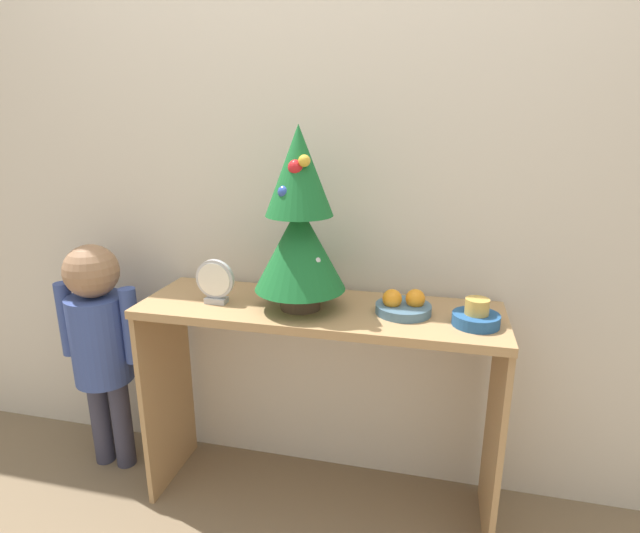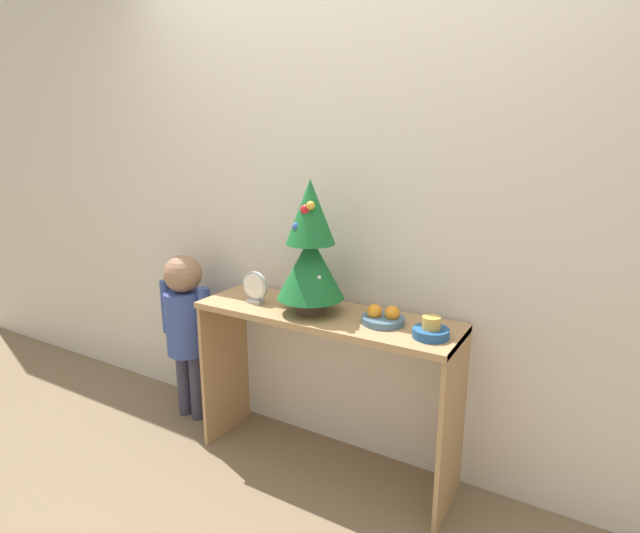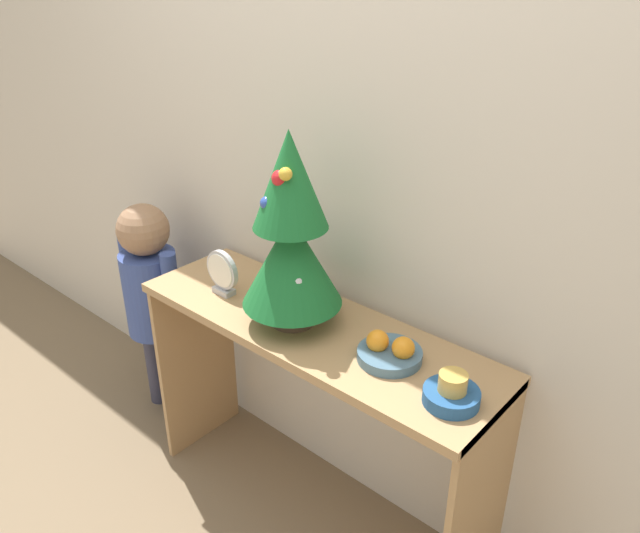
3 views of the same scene
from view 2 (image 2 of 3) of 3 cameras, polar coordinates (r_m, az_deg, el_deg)
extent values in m
plane|color=#7A664C|center=(2.55, -1.94, -23.85)|extent=(12.00, 12.00, 0.00)
cube|color=beige|center=(2.41, 3.41, 6.51)|extent=(7.00, 0.05, 2.50)
cube|color=tan|center=(2.32, 0.51, -5.63)|extent=(1.26, 0.39, 0.03)
cube|color=tan|center=(2.80, -10.76, -10.81)|extent=(0.02, 0.36, 0.80)
cube|color=tan|center=(2.27, 14.84, -17.37)|extent=(0.02, 0.36, 0.80)
cylinder|color=#4C3828|center=(2.31, -1.07, -4.65)|extent=(0.14, 0.14, 0.05)
cylinder|color=brown|center=(2.29, -1.07, -3.59)|extent=(0.02, 0.02, 0.04)
cone|color=#19662D|center=(2.25, -1.09, -0.06)|extent=(0.31, 0.31, 0.29)
cone|color=#19662D|center=(2.21, -1.12, 6.27)|extent=(0.22, 0.22, 0.29)
sphere|color=#2D4CA8|center=(2.18, -2.66, 4.56)|extent=(0.04, 0.04, 0.04)
sphere|color=gold|center=(2.15, -1.08, 6.99)|extent=(0.04, 0.04, 0.04)
sphere|color=gold|center=(2.23, -2.20, 4.83)|extent=(0.04, 0.04, 0.04)
sphere|color=#2D4CA8|center=(2.33, -1.18, 0.23)|extent=(0.05, 0.05, 0.05)
sphere|color=red|center=(2.17, -1.63, 6.51)|extent=(0.05, 0.05, 0.05)
sphere|color=silver|center=(2.20, -0.28, -1.40)|extent=(0.05, 0.05, 0.05)
cylinder|color=#476B84|center=(2.19, 7.22, -6.10)|extent=(0.19, 0.19, 0.03)
sphere|color=orange|center=(2.17, 8.26, -5.29)|extent=(0.07, 0.07, 0.07)
sphere|color=orange|center=(2.18, 6.25, -5.13)|extent=(0.07, 0.07, 0.07)
cylinder|color=#235189|center=(2.07, 12.54, -7.43)|extent=(0.15, 0.15, 0.04)
cylinder|color=gold|center=(2.05, 12.61, -6.29)|extent=(0.07, 0.07, 0.05)
cube|color=#B2B2B7|center=(2.46, -7.36, -3.95)|extent=(0.08, 0.04, 0.02)
cylinder|color=#B2B2B7|center=(2.44, -7.42, -2.17)|extent=(0.14, 0.02, 0.14)
cylinder|color=white|center=(2.43, -7.56, -2.23)|extent=(0.12, 0.00, 0.12)
cylinder|color=#38384C|center=(3.11, -15.27, -12.61)|extent=(0.08, 0.08, 0.40)
cylinder|color=#38384C|center=(3.04, -13.88, -13.13)|extent=(0.08, 0.08, 0.40)
cylinder|color=#384C93|center=(2.92, -15.04, -6.21)|extent=(0.23, 0.23, 0.36)
sphere|color=#997051|center=(2.84, -15.40, -0.82)|extent=(0.21, 0.21, 0.21)
cylinder|color=#384C93|center=(3.00, -17.09, -4.37)|extent=(0.06, 0.06, 0.31)
cylinder|color=#384C93|center=(2.80, -13.02, -5.41)|extent=(0.06, 0.06, 0.31)
camera|label=1|loc=(0.79, -34.84, 1.00)|focal=28.00mm
camera|label=3|loc=(0.72, 36.41, 33.73)|focal=35.00mm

